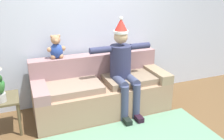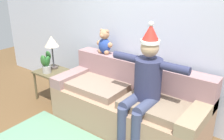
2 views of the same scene
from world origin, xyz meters
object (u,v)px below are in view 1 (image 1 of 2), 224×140
Objects in this scene: person_seated at (123,65)px; side_table at (2,104)px; couch at (101,90)px; teddy_bear at (56,48)px.

person_seated is 1.86m from side_table.
person_seated is at bearing -2.12° from side_table.
teddy_bear reaches higher than couch.
side_table is (-1.50, -0.10, 0.08)m from couch.
couch reaches higher than side_table.
person_seated is 1.08m from teddy_bear.
side_table is (-0.87, -0.36, -0.64)m from teddy_bear.
couch is 4.18× the size of side_table.
side_table is (-1.82, 0.07, -0.36)m from person_seated.
person_seated is 2.98× the size of side_table.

